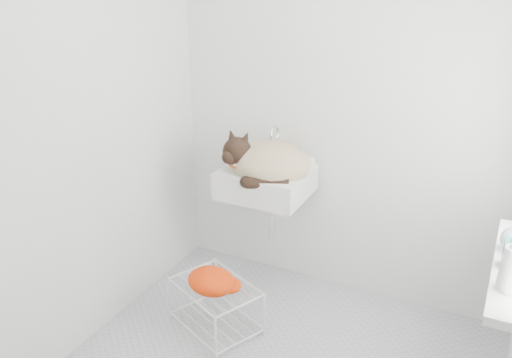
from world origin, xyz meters
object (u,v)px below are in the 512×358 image
at_px(cat, 266,164).
at_px(wire_rack, 216,305).
at_px(bottle_a, 508,290).
at_px(bottle_b, 511,268).
at_px(sink, 266,169).

height_order(cat, wire_rack, cat).
relative_size(bottle_a, bottle_b, 1.26).
bearing_deg(bottle_b, wire_rack, 177.60).
bearing_deg(cat, sink, 110.14).
height_order(cat, bottle_b, cat).
relative_size(sink, bottle_a, 2.35).
distance_m(sink, bottle_a, 1.60).
relative_size(wire_rack, bottle_b, 2.78).
height_order(sink, cat, cat).
bearing_deg(sink, bottle_a, -28.30).
xyz_separation_m(wire_rack, bottle_b, (1.49, -0.06, 0.70)).
xyz_separation_m(bottle_a, bottle_b, (0.00, 0.18, 0.00)).
distance_m(cat, bottle_a, 1.58).
xyz_separation_m(cat, wire_rack, (-0.09, -0.49, -0.74)).
height_order(sink, wire_rack, sink).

